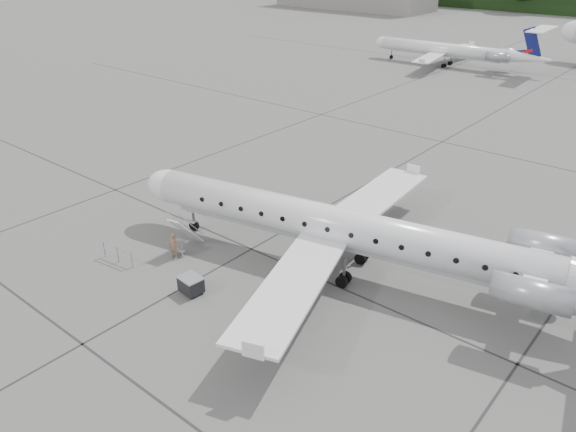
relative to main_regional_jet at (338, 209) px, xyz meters
The scene contains 7 objects.
ground 5.09m from the main_regional_jet, 87.19° to the right, with size 320.00×320.00×0.00m, color #575755.
main_regional_jet is the anchor object (origin of this frame).
airstair 9.19m from the main_regional_jet, 154.50° to the right, with size 0.85×2.08×2.30m, color silver, non-canonical shape.
passenger 9.64m from the main_regional_jet, 147.27° to the right, with size 0.57×0.37×1.56m, color #875F49.
safety_railing 12.63m from the main_regional_jet, 143.39° to the right, with size 2.20×0.08×1.00m, color #95979D, non-canonical shape.
baggage_cart 8.60m from the main_regional_jet, 122.92° to the right, with size 1.14×0.93×0.99m, color black, non-canonical shape.
bg_regional_left 58.10m from the main_regional_jet, 110.29° to the left, with size 23.81×17.14×6.25m, color silver, non-canonical shape.
Camera 1 is at (14.72, -18.61, 16.46)m, focal length 35.00 mm.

